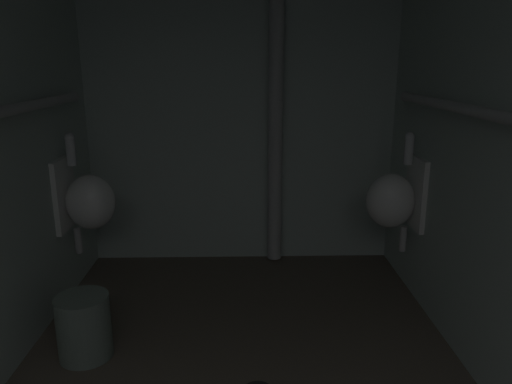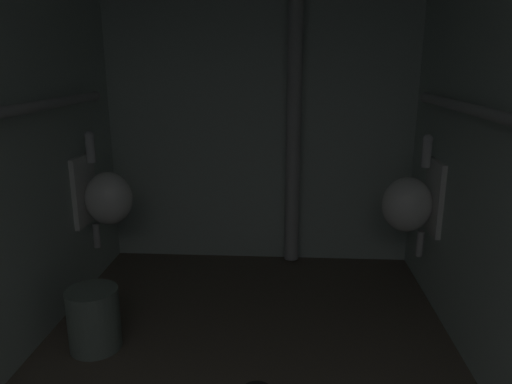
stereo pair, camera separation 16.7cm
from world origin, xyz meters
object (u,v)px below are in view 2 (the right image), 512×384
at_px(urinal_left_mid, 105,196).
at_px(standpipe_back_wall, 294,99).
at_px(waste_bin, 94,319).
at_px(urinal_right_mid, 411,203).

distance_m(urinal_left_mid, standpipe_back_wall, 1.40).
bearing_deg(waste_bin, standpipe_back_wall, 49.24).
bearing_deg(urinal_right_mid, waste_bin, -158.63).
xyz_separation_m(urinal_left_mid, standpipe_back_wall, (1.18, 0.49, 0.57)).
bearing_deg(urinal_left_mid, urinal_right_mid, -0.51).
height_order(urinal_right_mid, standpipe_back_wall, standpipe_back_wall).
height_order(urinal_left_mid, waste_bin, urinal_left_mid).
distance_m(urinal_right_mid, waste_bin, 1.91).
height_order(urinal_right_mid, waste_bin, urinal_right_mid).
bearing_deg(standpipe_back_wall, urinal_left_mid, -157.34).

